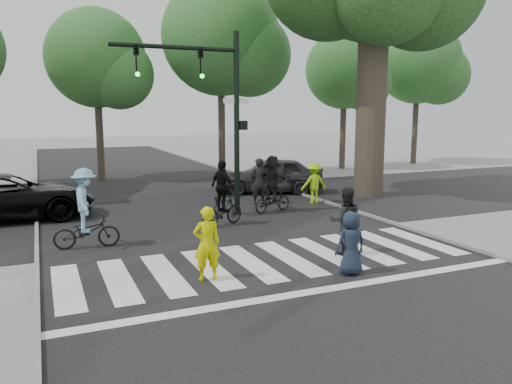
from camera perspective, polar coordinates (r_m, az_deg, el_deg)
ground at (r=11.01m, az=3.91°, el=-9.21°), size 120.00×120.00×0.00m
road_stem at (r=15.45m, az=-4.68°, el=-3.76°), size 10.00×70.00×0.01m
road_cross at (r=18.25m, az=-7.74°, el=-1.78°), size 70.00×10.00×0.01m
curb_left at (r=14.66m, az=-23.78°, el=-5.07°), size 0.10×70.00×0.10m
curb_right at (r=17.68m, az=11.00°, el=-2.08°), size 0.10×70.00×0.10m
crosswalk at (r=11.57m, az=2.39°, el=-8.23°), size 10.00×3.85×0.01m
traffic_signal at (r=16.30m, az=-5.06°, el=10.72°), size 4.45×0.29×6.00m
bg_tree_2 at (r=26.15m, az=-17.22°, el=13.94°), size 5.04×4.80×8.40m
bg_tree_3 at (r=26.39m, az=-3.22°, el=16.83°), size 6.30×6.00×10.20m
bg_tree_4 at (r=30.66m, az=10.63°, el=13.18°), size 4.83×4.60×8.15m
bg_tree_5 at (r=34.86m, az=18.61°, el=13.58°), size 5.67×5.40×9.30m
pedestrian_woman at (r=10.36m, az=-5.64°, el=-5.90°), size 0.60×0.41×1.56m
pedestrian_child at (r=10.88m, az=10.79°, el=-5.76°), size 0.70×0.48×1.39m
pedestrian_adult at (r=12.33m, az=10.19°, el=-3.30°), size 0.98×0.87×1.66m
cyclist_left at (r=13.39m, az=-18.89°, el=-2.37°), size 1.67×1.11×2.06m
cyclist_mid at (r=15.19m, az=-3.85°, el=-0.82°), size 1.59×1.01×2.01m
cyclist_right at (r=17.21m, az=1.90°, el=0.59°), size 1.64×1.52×1.97m
car_suv at (r=17.81m, az=-26.66°, el=-0.54°), size 5.46×2.62×1.50m
car_grey at (r=21.31m, az=1.70°, el=1.94°), size 4.78×3.30×1.51m
bystander_hivis at (r=18.99m, az=6.63°, el=1.02°), size 1.04×0.65×1.54m
bystander_dark at (r=18.58m, az=0.29°, el=1.22°), size 0.68×0.50×1.75m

